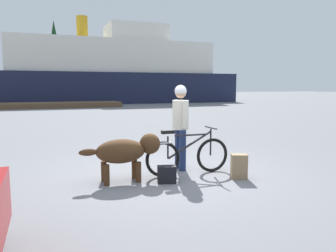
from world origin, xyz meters
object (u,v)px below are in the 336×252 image
(person_cyclist, at_px, (181,119))
(handbag_pannier, at_px, (167,174))
(bicycle, at_px, (187,155))
(backpack, at_px, (239,166))
(ferry_boat, at_px, (114,73))
(dog, at_px, (126,151))

(person_cyclist, bearing_deg, handbag_pannier, -126.57)
(bicycle, xyz_separation_m, backpack, (0.76, -0.58, -0.14))
(backpack, distance_m, ferry_boat, 29.84)
(person_cyclist, height_order, backpack, person_cyclist)
(bicycle, xyz_separation_m, ferry_boat, (4.45, 28.90, 2.64))
(backpack, relative_size, ferry_boat, 0.02)
(backpack, xyz_separation_m, handbag_pannier, (-1.32, 0.20, -0.07))
(backpack, relative_size, handbag_pannier, 1.39)
(person_cyclist, bearing_deg, ferry_boat, 81.17)
(handbag_pannier, relative_size, ferry_boat, 0.01)
(dog, xyz_separation_m, backpack, (1.95, -0.56, -0.32))
(handbag_pannier, bearing_deg, dog, 149.88)
(dog, bearing_deg, handbag_pannier, -30.12)
(dog, distance_m, ferry_boat, 29.57)
(dog, bearing_deg, person_cyclist, 19.57)
(person_cyclist, relative_size, backpack, 3.80)
(bicycle, height_order, person_cyclist, person_cyclist)
(dog, distance_m, handbag_pannier, 0.82)
(bicycle, relative_size, backpack, 3.80)
(handbag_pannier, height_order, ferry_boat, ferry_boat)
(ferry_boat, bearing_deg, handbag_pannier, -99.71)
(bicycle, bearing_deg, ferry_boat, 81.25)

